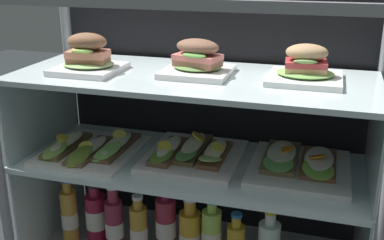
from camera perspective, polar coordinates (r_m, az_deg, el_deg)
case_frame at (r=1.53m, az=1.35°, el=0.52°), size 1.11×0.47×0.88m
riser_lower_tier at (r=1.54m, az=-0.00°, el=-11.09°), size 1.04×0.41×0.32m
shelf_lower_glass at (r=1.46m, az=-0.00°, el=-5.36°), size 1.06×0.42×0.02m
riser_upper_tier at (r=1.41m, az=-0.00°, el=-0.30°), size 1.04×0.41×0.26m
shelf_upper_glass at (r=1.37m, az=-0.00°, el=5.10°), size 1.06×0.42×0.02m
plated_roll_sandwich_far_left at (r=1.43m, az=-12.51°, el=7.34°), size 0.19×0.19×0.12m
plated_roll_sandwich_mid_left at (r=1.37m, az=0.67°, el=7.11°), size 0.19×0.19×0.10m
plated_roll_sandwich_near_right_corner at (r=1.33m, az=13.63°, el=6.08°), size 0.20×0.20×0.10m
open_sandwich_tray_left_of_center at (r=1.54m, az=-12.24°, el=-3.41°), size 0.29×0.32×0.06m
open_sandwich_tray_right_of_center at (r=1.46m, az=0.04°, el=-4.06°), size 0.29×0.32×0.07m
open_sandwich_tray_far_left at (r=1.43m, az=12.85°, el=-5.17°), size 0.29×0.32×0.06m
juice_bottle_back_center at (r=1.69m, az=-14.65°, el=-11.13°), size 0.06×0.06×0.24m
juice_bottle_tucked_behind at (r=1.68m, az=-11.57°, el=-11.39°), size 0.07×0.07×0.23m
juice_bottle_front_middle at (r=1.62m, az=-9.41°, el=-12.32°), size 0.06×0.06×0.24m
juice_bottle_back_right at (r=1.60m, az=-6.48°, el=-13.20°), size 0.06×0.06×0.21m
juice_bottle_near_post at (r=1.58m, az=-3.18°, el=-12.66°), size 0.07×0.07×0.24m
juice_bottle_front_left_end at (r=1.56m, az=-0.26°, el=-13.86°), size 0.07×0.07×0.22m
juice_bottle_front_fourth at (r=1.52m, az=2.37°, el=-14.08°), size 0.06×0.06×0.24m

